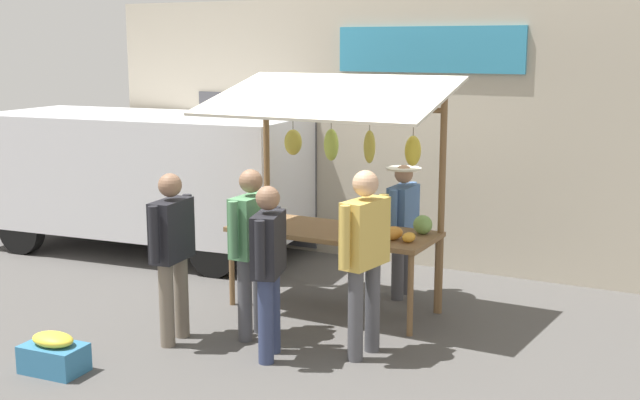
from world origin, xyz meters
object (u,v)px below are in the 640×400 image
(market_stall, at_px, (339,168))
(shopper_in_grey_tee, at_px, (365,249))
(produce_crate_near, at_px, (54,354))
(parked_van, at_px, (137,169))
(shopper_in_striped_shirt, at_px, (269,261))
(shopper_with_ponytail, at_px, (172,246))
(shopper_with_shopping_bag, at_px, (252,241))
(vendor_with_sunhat, at_px, (403,221))

(market_stall, bearing_deg, shopper_in_grey_tee, 126.35)
(market_stall, distance_m, produce_crate_near, 3.35)
(market_stall, relative_size, produce_crate_near, 4.42)
(shopper_in_grey_tee, bearing_deg, parked_van, 72.27)
(shopper_in_grey_tee, height_order, produce_crate_near, shopper_in_grey_tee)
(market_stall, xyz_separation_m, shopper_in_striped_shirt, (-0.07, 1.54, -0.62))
(shopper_in_striped_shirt, distance_m, produce_crate_near, 2.03)
(parked_van, height_order, produce_crate_near, parked_van)
(shopper_with_ponytail, height_order, shopper_with_shopping_bag, shopper_with_shopping_bag)
(shopper_in_striped_shirt, bearing_deg, shopper_in_grey_tee, -76.26)
(shopper_in_grey_tee, distance_m, shopper_in_striped_shirt, 0.87)
(market_stall, relative_size, vendor_with_sunhat, 1.66)
(vendor_with_sunhat, distance_m, produce_crate_near, 3.96)
(parked_van, xyz_separation_m, produce_crate_near, (-2.19, 3.76, -0.96))
(shopper_with_ponytail, distance_m, shopper_in_striped_shirt, 1.02)
(shopper_with_shopping_bag, xyz_separation_m, parked_van, (3.25, -2.21, 0.16))
(shopper_with_shopping_bag, bearing_deg, market_stall, -17.13)
(market_stall, bearing_deg, vendor_with_sunhat, -122.14)
(shopper_in_grey_tee, relative_size, produce_crate_near, 3.05)
(vendor_with_sunhat, xyz_separation_m, shopper_with_shopping_bag, (0.81, 1.86, 0.09))
(shopper_in_grey_tee, bearing_deg, shopper_with_shopping_bag, 100.51)
(vendor_with_sunhat, xyz_separation_m, shopper_in_striped_shirt, (0.38, 2.26, 0.04))
(shopper_in_striped_shirt, xyz_separation_m, produce_crate_near, (1.49, 1.16, -0.75))
(shopper_in_striped_shirt, height_order, parked_van, parked_van)
(vendor_with_sunhat, bearing_deg, shopper_with_ponytail, -30.69)
(shopper_in_grey_tee, height_order, shopper_with_shopping_bag, shopper_in_grey_tee)
(shopper_in_grey_tee, bearing_deg, market_stall, 44.64)
(shopper_with_shopping_bag, bearing_deg, shopper_with_ponytail, 128.67)
(shopper_with_shopping_bag, distance_m, produce_crate_near, 2.05)
(vendor_with_sunhat, height_order, shopper_in_grey_tee, shopper_in_grey_tee)
(shopper_in_striped_shirt, height_order, produce_crate_near, shopper_in_striped_shirt)
(produce_crate_near, bearing_deg, shopper_with_ponytail, -113.52)
(shopper_with_ponytail, xyz_separation_m, produce_crate_near, (0.47, 1.09, -0.79))
(shopper_with_shopping_bag, relative_size, produce_crate_near, 2.92)
(produce_crate_near, bearing_deg, shopper_with_shopping_bag, -124.44)
(vendor_with_sunhat, relative_size, produce_crate_near, 2.66)
(shopper_with_ponytail, relative_size, parked_van, 0.36)
(market_stall, height_order, produce_crate_near, market_stall)
(market_stall, distance_m, shopper_in_grey_tee, 1.46)
(produce_crate_near, bearing_deg, shopper_in_grey_tee, -144.42)
(vendor_with_sunhat, distance_m, shopper_with_ponytail, 2.72)
(shopper_with_shopping_bag, distance_m, parked_van, 3.93)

